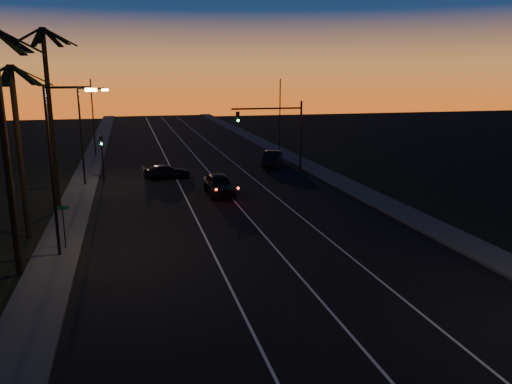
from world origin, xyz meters
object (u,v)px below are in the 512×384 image
object	(u,v)px
lead_car	(219,184)
cross_car	(167,172)
signal_mast	(278,124)
right_car	(272,159)

from	to	relation	value
lead_car	cross_car	distance (m)	8.26
cross_car	lead_car	bearing A→B (deg)	-64.16
signal_mast	right_car	distance (m)	5.08
lead_car	cross_car	size ratio (longest dim) A/B	1.21
lead_car	right_car	bearing A→B (deg)	55.37
signal_mast	lead_car	size ratio (longest dim) A/B	1.28
signal_mast	cross_car	world-z (taller)	signal_mast
lead_car	cross_car	bearing A→B (deg)	115.84
lead_car	cross_car	xyz separation A→B (m)	(-3.60, 7.43, -0.20)
right_car	signal_mast	bearing A→B (deg)	-96.27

